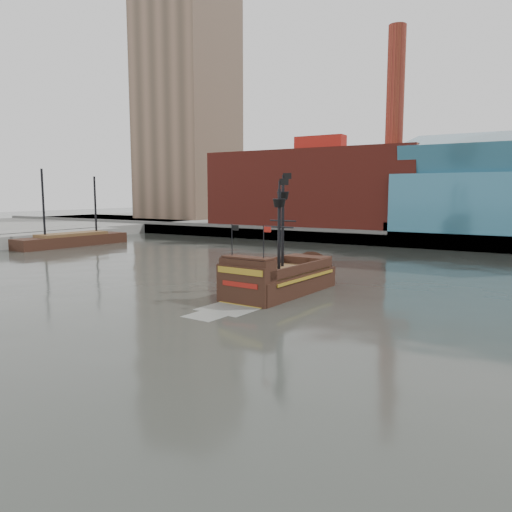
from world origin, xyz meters
The scene contains 7 objects.
ground centered at (0.00, 0.00, 0.00)m, with size 400.00×400.00×0.00m, color #262823.
promenade_far centered at (0.00, 92.00, 1.00)m, with size 220.00×60.00×2.00m, color slate.
seawall centered at (0.00, 62.50, 1.30)m, with size 220.00×1.00×2.60m, color #4C4C49.
pier centered at (-58.00, 30.00, 1.00)m, with size 6.00×40.00×2.00m, color slate.
skyline centered at (5.21, 84.56, 24.55)m, with size 149.00×45.00×62.00m.
pirate_ship centered at (-1.50, 18.93, 1.05)m, with size 5.62×15.68×11.56m.
docked_vessel centered at (-50.67, 35.28, 0.85)m, with size 5.81×19.88×13.34m.
Camera 1 is at (19.93, -19.68, 9.03)m, focal length 35.00 mm.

